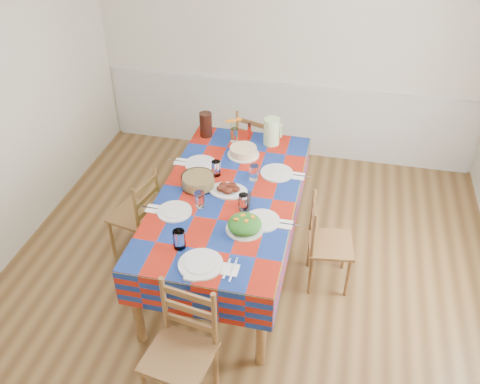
% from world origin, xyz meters
% --- Properties ---
extents(room, '(4.58, 5.08, 2.78)m').
position_xyz_m(room, '(0.00, 0.00, 1.35)').
color(room, brown).
rests_on(room, ground).
extents(wainscot, '(4.41, 0.06, 0.92)m').
position_xyz_m(wainscot, '(0.00, 2.48, 0.49)').
color(wainscot, silver).
rests_on(wainscot, room).
extents(dining_table, '(1.16, 2.16, 0.84)m').
position_xyz_m(dining_table, '(-0.19, 0.35, 0.75)').
color(dining_table, brown).
rests_on(dining_table, room).
extents(setting_near_head, '(0.53, 0.35, 0.16)m').
position_xyz_m(setting_near_head, '(-0.24, -0.47, 0.88)').
color(setting_near_head, silver).
rests_on(setting_near_head, dining_table).
extents(setting_left_near, '(0.52, 0.31, 0.14)m').
position_xyz_m(setting_left_near, '(-0.50, 0.05, 0.87)').
color(setting_left_near, silver).
rests_on(setting_left_near, dining_table).
extents(setting_left_far, '(0.53, 0.32, 0.14)m').
position_xyz_m(setting_left_far, '(-0.49, 0.68, 0.87)').
color(setting_left_far, silver).
rests_on(setting_left_far, dining_table).
extents(setting_right_near, '(0.54, 0.31, 0.14)m').
position_xyz_m(setting_right_near, '(0.10, 0.10, 0.87)').
color(setting_right_near, silver).
rests_on(setting_right_near, dining_table).
extents(setting_right_far, '(0.55, 0.32, 0.14)m').
position_xyz_m(setting_right_far, '(0.10, 0.69, 0.87)').
color(setting_right_far, silver).
rests_on(setting_right_far, dining_table).
extents(meat_platter, '(0.34, 0.24, 0.07)m').
position_xyz_m(meat_platter, '(-0.20, 0.38, 0.87)').
color(meat_platter, silver).
rests_on(meat_platter, dining_table).
extents(salad_platter, '(0.30, 0.30, 0.12)m').
position_xyz_m(salad_platter, '(0.05, -0.07, 0.89)').
color(salad_platter, silver).
rests_on(salad_platter, dining_table).
extents(pasta_bowl, '(0.29, 0.29, 0.11)m').
position_xyz_m(pasta_bowl, '(-0.47, 0.40, 0.89)').
color(pasta_bowl, white).
rests_on(pasta_bowl, dining_table).
extents(cake, '(0.30, 0.30, 0.08)m').
position_xyz_m(cake, '(-0.20, 0.97, 0.88)').
color(cake, silver).
rests_on(cake, dining_table).
extents(serving_utensils, '(0.17, 0.39, 0.01)m').
position_xyz_m(serving_utensils, '(-0.02, 0.22, 0.85)').
color(serving_utensils, black).
rests_on(serving_utensils, dining_table).
extents(flower_vase, '(0.16, 0.13, 0.26)m').
position_xyz_m(flower_vase, '(-0.35, 1.21, 0.95)').
color(flower_vase, white).
rests_on(flower_vase, dining_table).
extents(hot_sauce, '(0.04, 0.04, 0.16)m').
position_xyz_m(hot_sauce, '(-0.21, 1.31, 0.92)').
color(hot_sauce, '#B31B0E').
rests_on(hot_sauce, dining_table).
extents(green_pitcher, '(0.16, 0.16, 0.27)m').
position_xyz_m(green_pitcher, '(0.02, 1.25, 0.98)').
color(green_pitcher, '#BCE3A0').
rests_on(green_pitcher, dining_table).
extents(tea_pitcher, '(0.12, 0.12, 0.25)m').
position_xyz_m(tea_pitcher, '(-0.64, 1.25, 0.97)').
color(tea_pitcher, black).
rests_on(tea_pitcher, dining_table).
extents(name_card, '(0.09, 0.03, 0.02)m').
position_xyz_m(name_card, '(-0.21, -0.69, 0.85)').
color(name_card, silver).
rests_on(name_card, dining_table).
extents(chair_near, '(0.50, 0.48, 0.99)m').
position_xyz_m(chair_near, '(-0.18, -1.01, 0.49)').
color(chair_near, brown).
rests_on(chair_near, room).
extents(chair_far, '(0.52, 0.50, 0.93)m').
position_xyz_m(chair_far, '(-0.21, 1.73, 0.46)').
color(chair_far, brown).
rests_on(chair_far, room).
extents(chair_left, '(0.46, 0.47, 0.91)m').
position_xyz_m(chair_left, '(-1.06, 0.35, 0.45)').
color(chair_left, brown).
rests_on(chair_left, room).
extents(chair_right, '(0.43, 0.44, 0.90)m').
position_xyz_m(chair_right, '(0.68, 0.35, 0.44)').
color(chair_right, brown).
rests_on(chair_right, room).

